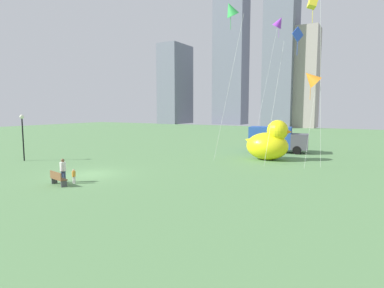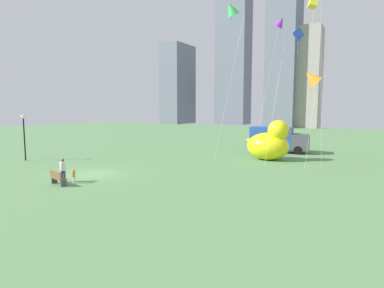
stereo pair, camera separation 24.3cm
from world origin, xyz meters
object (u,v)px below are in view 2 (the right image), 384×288
(box_truck, at_px, (278,139))
(kite_yellow, at_px, (314,2))
(kite_blue, at_px, (296,41))
(park_bench, at_px, (57,178))
(lamppost, at_px, (24,128))
(kite_green, at_px, (231,9))
(person_adult, at_px, (63,169))
(kite_purple, at_px, (280,22))
(person_child, at_px, (74,175))
(giant_inflatable_duck, at_px, (270,143))
(kite_orange, at_px, (311,78))

(box_truck, relative_size, kite_yellow, 0.47)
(box_truck, height_order, kite_blue, kite_blue)
(park_bench, relative_size, kite_yellow, 0.11)
(lamppost, bearing_deg, kite_green, 26.34)
(box_truck, bearing_deg, kite_blue, -66.31)
(kite_yellow, bearing_deg, lamppost, -158.22)
(lamppost, relative_size, box_truck, 0.66)
(person_adult, distance_m, kite_purple, 28.40)
(person_child, distance_m, kite_green, 18.89)
(giant_inflatable_duck, relative_size, kite_blue, 0.40)
(kite_blue, xyz_separation_m, kite_yellow, (1.39, -0.63, 2.73))
(kite_green, bearing_deg, lamppost, -153.66)
(person_child, xyz_separation_m, box_truck, (7.48, 21.90, 0.92))
(person_adult, bearing_deg, box_truck, 69.25)
(person_child, distance_m, kite_purple, 28.23)
(giant_inflatable_duck, bearing_deg, kite_yellow, -31.53)
(person_adult, xyz_separation_m, lamppost, (-10.79, 4.19, 2.21))
(giant_inflatable_duck, relative_size, kite_orange, 0.57)
(person_child, bearing_deg, kite_orange, 45.02)
(person_adult, relative_size, kite_green, 0.11)
(giant_inflatable_duck, height_order, kite_orange, kite_orange)
(person_child, height_order, kite_purple, kite_purple)
(person_child, bearing_deg, giant_inflatable_duck, 62.67)
(person_child, height_order, kite_orange, kite_orange)
(kite_blue, bearing_deg, kite_orange, -47.04)
(park_bench, height_order, person_child, person_child)
(box_truck, relative_size, kite_orange, 0.82)
(giant_inflatable_duck, relative_size, kite_green, 0.33)
(kite_orange, bearing_deg, kite_green, 178.96)
(kite_blue, bearing_deg, giant_inflatable_duck, 144.98)
(kite_purple, bearing_deg, kite_orange, -63.30)
(box_truck, height_order, kite_green, kite_green)
(kite_green, bearing_deg, person_adult, -116.96)
(person_adult, relative_size, box_truck, 0.24)
(park_bench, xyz_separation_m, kite_green, (6.13, 13.45, 12.97))
(lamppost, relative_size, kite_purple, 0.28)
(person_adult, bearing_deg, person_child, 8.50)
(lamppost, bearing_deg, kite_purple, 46.16)
(person_child, xyz_separation_m, kite_yellow, (12.23, 13.61, 12.77))
(park_bench, xyz_separation_m, kite_yellow, (12.75, 14.45, 12.83))
(giant_inflatable_duck, distance_m, kite_purple, 15.03)
(box_truck, bearing_deg, giant_inflatable_duck, -82.19)
(giant_inflatable_duck, distance_m, kite_yellow, 12.55)
(giant_inflatable_duck, bearing_deg, kite_green, -128.01)
(kite_orange, bearing_deg, lamppost, -160.76)
(person_adult, relative_size, kite_orange, 0.20)
(person_adult, height_order, giant_inflatable_duck, giant_inflatable_duck)
(kite_green, bearing_deg, kite_blue, 17.30)
(giant_inflatable_duck, height_order, kite_purple, kite_purple)
(person_child, distance_m, lamppost, 12.61)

